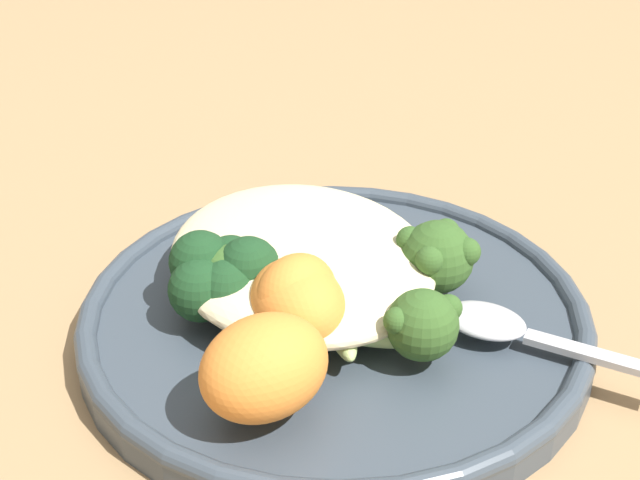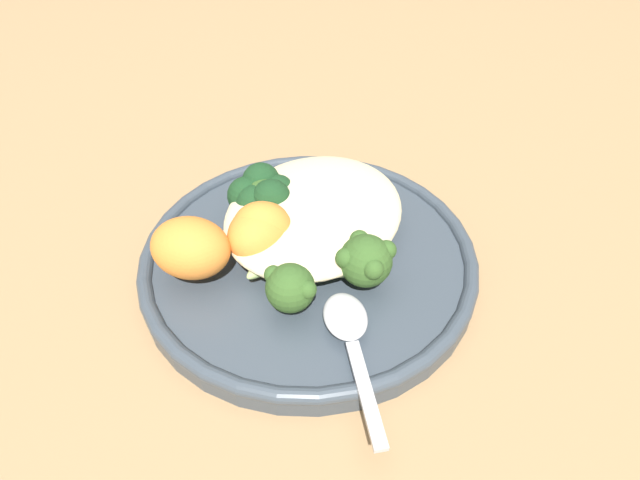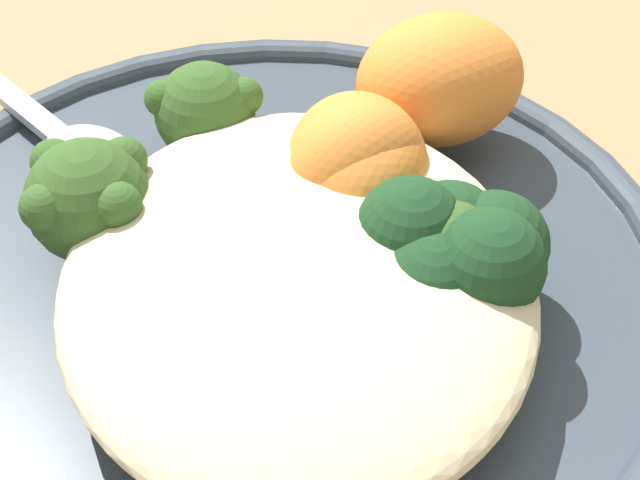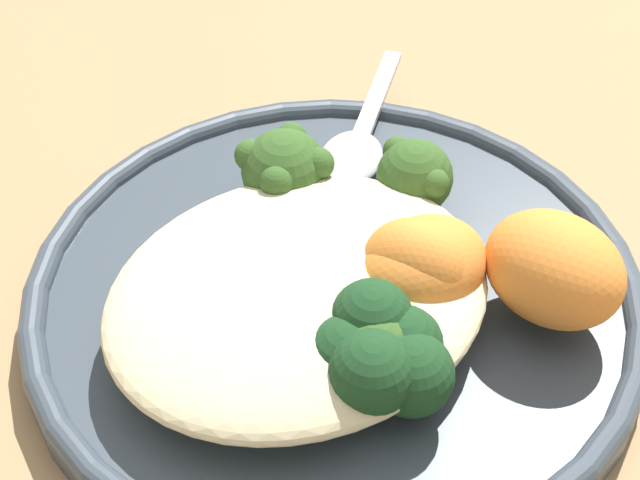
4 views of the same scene
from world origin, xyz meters
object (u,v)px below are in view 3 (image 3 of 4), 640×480
(broccoli_stalk_3, at_px, (417,240))
(sweet_potato_chunk_1, at_px, (357,166))
(broccoli_stalk_0, at_px, (225,125))
(plate, at_px, (273,285))
(sweet_potato_chunk_0, at_px, (440,80))
(spoon, at_px, (75,145))
(quinoa_mound, at_px, (298,284))
(kale_tuft, at_px, (455,249))
(broccoli_stalk_1, at_px, (118,197))
(sweet_potato_chunk_2, at_px, (357,164))
(broccoli_stalk_2, at_px, (278,248))

(broccoli_stalk_3, distance_m, sweet_potato_chunk_1, 0.03)
(broccoli_stalk_0, xyz_separation_m, sweet_potato_chunk_1, (-0.03, -0.04, 0.01))
(plate, height_order, broccoli_stalk_3, broccoli_stalk_3)
(broccoli_stalk_3, height_order, sweet_potato_chunk_1, sweet_potato_chunk_1)
(sweet_potato_chunk_0, bearing_deg, spoon, 92.77)
(quinoa_mound, relative_size, kale_tuft, 2.77)
(quinoa_mound, relative_size, broccoli_stalk_0, 2.20)
(broccoli_stalk_1, xyz_separation_m, sweet_potato_chunk_2, (0.01, -0.08, 0.00))
(broccoli_stalk_1, distance_m, broccoli_stalk_3, 0.10)
(broccoli_stalk_2, bearing_deg, quinoa_mound, 26.61)
(broccoli_stalk_0, bearing_deg, plate, 141.95)
(plate, xyz_separation_m, broccoli_stalk_0, (0.05, 0.02, 0.03))
(plate, xyz_separation_m, broccoli_stalk_1, (0.01, 0.05, 0.03))
(quinoa_mound, xyz_separation_m, kale_tuft, (0.01, -0.05, 0.00))
(plate, bearing_deg, sweet_potato_chunk_0, -42.79)
(broccoli_stalk_0, height_order, broccoli_stalk_2, broccoli_stalk_0)
(broccoli_stalk_1, bearing_deg, sweet_potato_chunk_0, -174.25)
(broccoli_stalk_3, bearing_deg, sweet_potato_chunk_0, 129.13)
(quinoa_mound, bearing_deg, broccoli_stalk_0, 16.21)
(quinoa_mound, distance_m, sweet_potato_chunk_2, 0.05)
(broccoli_stalk_1, relative_size, spoon, 1.00)
(broccoli_stalk_1, height_order, kale_tuft, same)
(plate, distance_m, sweet_potato_chunk_1, 0.05)
(quinoa_mound, bearing_deg, plate, 17.21)
(kale_tuft, bearing_deg, spoon, 58.30)
(kale_tuft, bearing_deg, sweet_potato_chunk_0, -4.22)
(plate, distance_m, broccoli_stalk_0, 0.06)
(sweet_potato_chunk_0, bearing_deg, broccoli_stalk_2, 140.36)
(broccoli_stalk_1, bearing_deg, plate, 144.67)
(broccoli_stalk_1, xyz_separation_m, sweet_potato_chunk_0, (0.05, -0.11, 0.01))
(broccoli_stalk_3, bearing_deg, spoon, -159.35)
(broccoli_stalk_1, bearing_deg, broccoli_stalk_3, 146.87)
(kale_tuft, bearing_deg, sweet_potato_chunk_1, 35.74)
(sweet_potato_chunk_1, distance_m, kale_tuft, 0.05)
(quinoa_mound, height_order, broccoli_stalk_3, broccoli_stalk_3)
(broccoli_stalk_0, xyz_separation_m, broccoli_stalk_3, (-0.06, -0.06, -0.00))
(kale_tuft, bearing_deg, quinoa_mound, 99.77)
(sweet_potato_chunk_0, relative_size, sweet_potato_chunk_2, 1.06)
(broccoli_stalk_3, relative_size, spoon, 0.79)
(spoon, bearing_deg, broccoli_stalk_1, 164.24)
(quinoa_mound, bearing_deg, broccoli_stalk_2, 14.81)
(broccoli_stalk_0, distance_m, sweet_potato_chunk_1, 0.06)
(sweet_potato_chunk_0, bearing_deg, broccoli_stalk_3, 167.70)
(broccoli_stalk_0, height_order, spoon, broccoli_stalk_0)
(broccoli_stalk_2, bearing_deg, plate, -141.58)
(broccoli_stalk_0, bearing_deg, broccoli_stalk_2, 142.91)
(plate, distance_m, broccoli_stalk_2, 0.02)
(broccoli_stalk_2, bearing_deg, sweet_potato_chunk_1, 145.52)
(sweet_potato_chunk_2, distance_m, spoon, 0.11)
(quinoa_mound, height_order, broccoli_stalk_1, broccoli_stalk_1)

